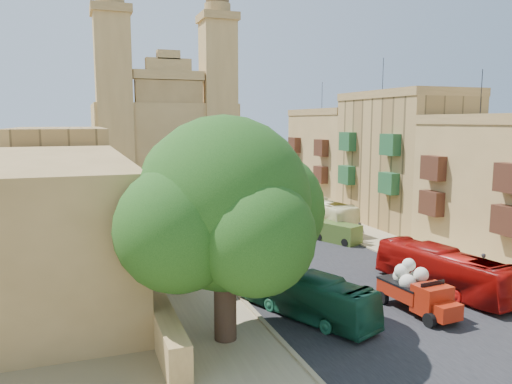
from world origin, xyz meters
TOP-DOWN VIEW (x-y plane):
  - ground at (0.00, 0.00)m, footprint 260.00×260.00m
  - road_surface at (0.00, 30.00)m, footprint 14.00×140.00m
  - sidewalk_east at (9.50, 30.00)m, footprint 5.00×140.00m
  - sidewalk_west at (-9.50, 30.00)m, footprint 5.00×140.00m
  - kerb_east at (7.00, 30.00)m, footprint 0.25×140.00m
  - kerb_west at (-7.00, 30.00)m, footprint 0.25×140.00m
  - townhouse_b at (15.95, 11.00)m, footprint 9.00×14.00m
  - townhouse_c at (15.95, 25.00)m, footprint 9.00×14.00m
  - townhouse_d at (15.95, 39.00)m, footprint 9.00×14.00m
  - west_wall at (-12.50, 20.00)m, footprint 1.00×40.00m
  - west_building_low at (-18.00, 18.00)m, footprint 10.00×28.00m
  - west_building_mid at (-18.00, 44.00)m, footprint 10.00×22.00m
  - church at (-0.00, 78.61)m, footprint 28.00×22.50m
  - ficus_tree at (-9.40, 4.01)m, footprint 11.07×10.19m
  - street_tree_a at (-10.00, 12.00)m, footprint 3.33×3.33m
  - street_tree_b at (-10.00, 24.00)m, footprint 2.87×2.87m
  - street_tree_c at (-10.00, 36.00)m, footprint 3.67×3.67m
  - street_tree_d at (-10.00, 48.00)m, footprint 3.11×3.11m
  - red_truck at (1.67, 3.69)m, footprint 2.43×5.22m
  - olive_pickup at (5.65, 20.00)m, footprint 3.27×4.51m
  - bus_green_north at (-4.56, 5.38)m, footprint 5.41×9.15m
  - bus_red_east at (5.50, 6.13)m, footprint 3.76×10.11m
  - bus_cream_east at (6.50, 26.01)m, footprint 3.82×11.36m
  - car_blue_a at (-3.00, 14.99)m, footprint 1.99×4.06m
  - car_white_a at (-3.14, 26.47)m, footprint 1.66×3.82m
  - car_cream at (3.43, 29.62)m, footprint 4.02×5.33m
  - car_dkblue at (-3.60, 47.12)m, footprint 2.55×4.90m
  - car_white_b at (1.77, 35.02)m, footprint 2.05×4.23m
  - car_blue_b at (-0.50, 58.15)m, footprint 2.61×3.99m
  - pedestrian_a at (10.00, 7.47)m, footprint 0.74×0.63m
  - pedestrian_c at (7.50, 19.37)m, footprint 0.76×1.13m

SIDE VIEW (x-z plane):
  - ground at x=0.00m, z-range 0.00..0.00m
  - road_surface at x=0.00m, z-range 0.00..0.01m
  - sidewalk_east at x=9.50m, z-range 0.00..0.01m
  - sidewalk_west at x=-9.50m, z-range 0.00..0.01m
  - kerb_east at x=7.00m, z-range 0.00..0.12m
  - kerb_west at x=-7.00m, z-range 0.00..0.12m
  - car_white_a at x=-3.14m, z-range 0.00..1.22m
  - car_blue_b at x=-0.50m, z-range 0.00..1.24m
  - car_blue_a at x=-3.00m, z-range 0.00..1.34m
  - car_cream at x=3.43m, z-range 0.00..1.35m
  - car_dkblue at x=-3.60m, z-range 0.00..1.36m
  - car_white_b at x=1.77m, z-range 0.00..1.39m
  - olive_pickup at x=5.65m, z-range -0.02..1.69m
  - pedestrian_a at x=10.00m, z-range 0.00..1.73m
  - pedestrian_c at x=7.50m, z-range 0.00..1.77m
  - west_wall at x=-12.50m, z-range 0.00..1.80m
  - bus_green_north at x=-4.56m, z-range 0.00..2.52m
  - red_truck at x=1.67m, z-range -0.18..2.78m
  - bus_red_east at x=5.50m, z-range 0.00..2.75m
  - bus_cream_east at x=6.50m, z-range 0.00..3.10m
  - street_tree_b at x=-10.00m, z-range 0.74..5.16m
  - street_tree_d at x=-10.00m, z-range 0.81..5.59m
  - street_tree_a at x=-10.00m, z-range 0.87..5.99m
  - street_tree_c at x=-10.00m, z-range 0.96..6.60m
  - west_building_low at x=-18.00m, z-range 0.00..8.40m
  - west_building_mid at x=-18.00m, z-range 0.00..10.00m
  - townhouse_b at x=15.95m, z-range -1.79..13.11m
  - townhouse_d at x=15.95m, z-range -1.79..14.11m
  - ficus_tree at x=-9.40m, z-range 1.01..12.08m
  - townhouse_c at x=15.95m, z-range -1.79..15.61m
  - church at x=0.00m, z-range -8.63..27.67m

